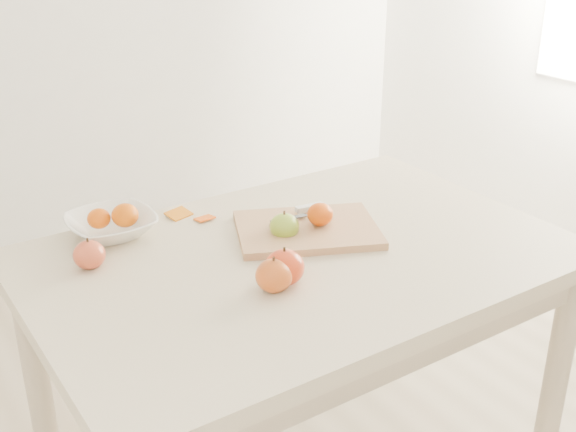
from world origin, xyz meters
TOP-DOWN VIEW (x-y plane):
  - table at (0.00, 0.00)m, footprint 1.20×0.80m
  - cutting_board at (0.07, 0.07)m, footprint 0.40×0.36m
  - board_tangerine at (0.10, 0.06)m, footprint 0.06×0.06m
  - fruit_bowl at (-0.32, 0.32)m, footprint 0.20×0.20m
  - bowl_tangerine_near at (-0.35, 0.33)m, footprint 0.05×0.05m
  - bowl_tangerine_far at (-0.29, 0.30)m, footprint 0.06×0.06m
  - orange_peel_a at (-0.14, 0.33)m, footprint 0.07×0.06m
  - orange_peel_b at (-0.10, 0.28)m, footprint 0.05×0.04m
  - paring_knife at (0.12, 0.14)m, footprint 0.17×0.05m
  - apple_green at (0.01, 0.08)m, footprint 0.07×0.07m
  - apple_red_a at (-0.42, 0.19)m, footprint 0.07×0.07m
  - apple_red_c at (-0.14, -0.11)m, footprint 0.08×0.08m
  - apple_red_e at (-0.11, -0.10)m, footprint 0.08×0.08m

SIDE VIEW (x-z plane):
  - table at x=0.00m, z-range 0.28..1.03m
  - orange_peel_a at x=-0.14m, z-range 0.75..0.76m
  - orange_peel_b at x=-0.10m, z-range 0.75..0.76m
  - cutting_board at x=0.07m, z-range 0.75..0.77m
  - fruit_bowl at x=-0.32m, z-range 0.75..0.80m
  - paring_knife at x=0.12m, z-range 0.77..0.78m
  - apple_red_a at x=-0.42m, z-range 0.75..0.81m
  - apple_green at x=0.01m, z-range 0.75..0.81m
  - apple_red_c at x=-0.14m, z-range 0.75..0.82m
  - apple_red_e at x=-0.11m, z-range 0.75..0.83m
  - board_tangerine at x=0.10m, z-range 0.77..0.82m
  - bowl_tangerine_near at x=-0.35m, z-range 0.77..0.82m
  - bowl_tangerine_far at x=-0.29m, z-range 0.77..0.83m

